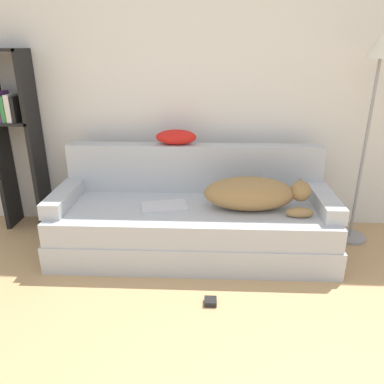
{
  "coord_description": "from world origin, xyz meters",
  "views": [
    {
      "loc": [
        0.1,
        -0.85,
        1.55
      ],
      "look_at": [
        -0.01,
        1.72,
        0.55
      ],
      "focal_mm": 35.0,
      "sensor_mm": 36.0,
      "label": 1
    }
  ],
  "objects_px": {
    "bookshelf": "(15,131)",
    "throw_pillow": "(176,137)",
    "couch": "(193,229)",
    "power_adapter": "(210,301)",
    "dog": "(254,194)",
    "laptop": "(164,206)",
    "floor_lamp": "(376,82)"
  },
  "relations": [
    {
      "from": "bookshelf",
      "to": "throw_pillow",
      "type": "bearing_deg",
      "value": -3.15
    },
    {
      "from": "couch",
      "to": "power_adapter",
      "type": "relative_size",
      "value": 27.19
    },
    {
      "from": "power_adapter",
      "to": "dog",
      "type": "bearing_deg",
      "value": 63.06
    },
    {
      "from": "laptop",
      "to": "floor_lamp",
      "type": "height_order",
      "value": "floor_lamp"
    },
    {
      "from": "couch",
      "to": "dog",
      "type": "distance_m",
      "value": 0.57
    },
    {
      "from": "throw_pillow",
      "to": "floor_lamp",
      "type": "height_order",
      "value": "floor_lamp"
    },
    {
      "from": "couch",
      "to": "power_adapter",
      "type": "xyz_separation_m",
      "value": [
        0.14,
        -0.68,
        -0.18
      ]
    },
    {
      "from": "dog",
      "to": "floor_lamp",
      "type": "xyz_separation_m",
      "value": [
        0.89,
        0.32,
        0.78
      ]
    },
    {
      "from": "power_adapter",
      "to": "floor_lamp",
      "type": "bearing_deg",
      "value": 37.95
    },
    {
      "from": "laptop",
      "to": "throw_pillow",
      "type": "distance_m",
      "value": 0.6
    },
    {
      "from": "floor_lamp",
      "to": "power_adapter",
      "type": "xyz_separation_m",
      "value": [
        -1.2,
        -0.94,
        -1.29
      ]
    },
    {
      "from": "laptop",
      "to": "bookshelf",
      "type": "relative_size",
      "value": 0.25
    },
    {
      "from": "couch",
      "to": "power_adapter",
      "type": "distance_m",
      "value": 0.72
    },
    {
      "from": "dog",
      "to": "power_adapter",
      "type": "distance_m",
      "value": 0.86
    },
    {
      "from": "throw_pillow",
      "to": "bookshelf",
      "type": "distance_m",
      "value": 1.38
    },
    {
      "from": "couch",
      "to": "dog",
      "type": "bearing_deg",
      "value": -7.1
    },
    {
      "from": "laptop",
      "to": "throw_pillow",
      "type": "xyz_separation_m",
      "value": [
        0.07,
        0.39,
        0.45
      ]
    },
    {
      "from": "couch",
      "to": "floor_lamp",
      "type": "distance_m",
      "value": 1.77
    },
    {
      "from": "dog",
      "to": "bookshelf",
      "type": "distance_m",
      "value": 2.08
    },
    {
      "from": "dog",
      "to": "couch",
      "type": "bearing_deg",
      "value": 172.9
    },
    {
      "from": "couch",
      "to": "power_adapter",
      "type": "height_order",
      "value": "couch"
    },
    {
      "from": "laptop",
      "to": "floor_lamp",
      "type": "relative_size",
      "value": 0.23
    },
    {
      "from": "laptop",
      "to": "bookshelf",
      "type": "distance_m",
      "value": 1.47
    },
    {
      "from": "couch",
      "to": "laptop",
      "type": "height_order",
      "value": "laptop"
    },
    {
      "from": "bookshelf",
      "to": "dog",
      "type": "bearing_deg",
      "value": -13.51
    },
    {
      "from": "laptop",
      "to": "bookshelf",
      "type": "xyz_separation_m",
      "value": [
        -1.32,
        0.46,
        0.47
      ]
    },
    {
      "from": "couch",
      "to": "power_adapter",
      "type": "bearing_deg",
      "value": -77.95
    },
    {
      "from": "couch",
      "to": "bookshelf",
      "type": "distance_m",
      "value": 1.73
    },
    {
      "from": "couch",
      "to": "dog",
      "type": "relative_size",
      "value": 2.72
    },
    {
      "from": "laptop",
      "to": "dog",
      "type": "bearing_deg",
      "value": -14.66
    },
    {
      "from": "throw_pillow",
      "to": "power_adapter",
      "type": "bearing_deg",
      "value": -73.93
    },
    {
      "from": "bookshelf",
      "to": "couch",
      "type": "bearing_deg",
      "value": -15.37
    }
  ]
}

